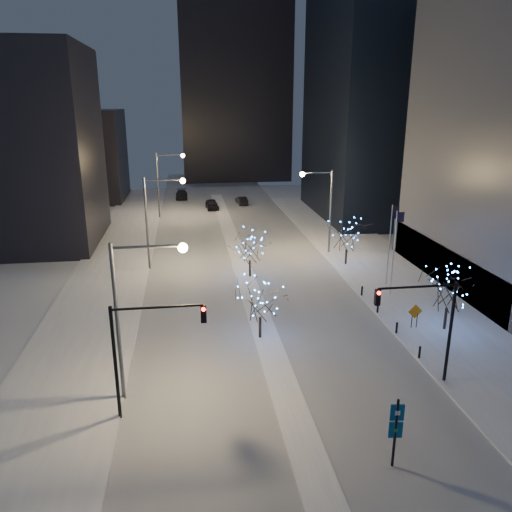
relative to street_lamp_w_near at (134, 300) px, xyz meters
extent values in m
plane|color=silver|center=(8.94, -2.00, -6.50)|extent=(160.00, 160.00, 0.00)
cube|color=#B6BCC7|center=(8.94, 33.00, -6.49)|extent=(20.00, 130.00, 0.02)
cube|color=white|center=(8.94, 28.00, -6.42)|extent=(2.00, 80.00, 0.15)
cube|color=white|center=(23.94, 18.00, -6.42)|extent=(10.00, 90.00, 0.15)
cube|color=white|center=(-5.06, 18.00, -6.42)|extent=(8.00, 90.00, 0.15)
cube|color=black|center=(-19.06, 38.00, 5.50)|extent=(22.00, 18.00, 24.00)
cube|color=black|center=(-17.06, 68.00, 1.50)|extent=(18.00, 16.00, 16.00)
cube|color=black|center=(14.94, 90.00, 14.50)|extent=(24.00, 14.00, 42.00)
cylinder|color=#595E66|center=(-1.06, 0.00, -1.50)|extent=(0.24, 0.24, 10.00)
cylinder|color=#595E66|center=(0.94, 0.00, 3.20)|extent=(4.00, 0.16, 0.16)
sphere|color=#FFD27F|center=(2.94, 0.00, 3.05)|extent=(0.56, 0.56, 0.56)
cylinder|color=#595E66|center=(-1.06, 25.00, -1.50)|extent=(0.24, 0.24, 10.00)
cylinder|color=#595E66|center=(0.94, 25.00, 3.20)|extent=(4.00, 0.16, 0.16)
sphere|color=#FFD27F|center=(2.94, 25.00, 3.05)|extent=(0.56, 0.56, 0.56)
cylinder|color=#595E66|center=(-1.06, 50.00, -1.50)|extent=(0.24, 0.24, 10.00)
cylinder|color=#595E66|center=(0.94, 50.00, 3.20)|extent=(4.00, 0.16, 0.16)
sphere|color=#FFD27F|center=(2.94, 50.00, 3.05)|extent=(0.56, 0.56, 0.56)
cylinder|color=#595E66|center=(19.94, 28.00, -1.50)|extent=(0.24, 0.24, 10.00)
cylinder|color=#595E66|center=(18.19, 28.00, 3.20)|extent=(3.50, 0.16, 0.16)
sphere|color=#FFD27F|center=(16.44, 28.00, 3.05)|extent=(0.56, 0.56, 0.56)
cylinder|color=black|center=(-1.06, -2.00, -3.00)|extent=(0.20, 0.20, 7.00)
cylinder|color=black|center=(1.44, -2.00, 0.30)|extent=(5.00, 0.14, 0.14)
cube|color=black|center=(3.94, -2.00, -0.25)|extent=(0.32, 0.28, 1.00)
sphere|color=#FF0C05|center=(3.94, -2.18, 0.10)|extent=(0.22, 0.22, 0.22)
cylinder|color=black|center=(19.44, -1.00, -3.00)|extent=(0.20, 0.20, 7.00)
cylinder|color=black|center=(16.94, -1.00, 0.30)|extent=(5.00, 0.14, 0.14)
cube|color=black|center=(14.44, -1.00, -0.25)|extent=(0.32, 0.28, 1.00)
sphere|color=#FF0C05|center=(14.44, -1.18, 0.10)|extent=(0.22, 0.22, 0.22)
cylinder|color=silver|center=(21.94, 14.00, -2.35)|extent=(0.10, 0.10, 8.00)
cube|color=black|center=(22.29, 14.00, 1.05)|extent=(0.70, 0.03, 0.90)
cylinder|color=silver|center=(22.54, 16.50, -2.35)|extent=(0.10, 0.10, 8.00)
cube|color=black|center=(22.89, 16.50, 1.05)|extent=(0.70, 0.03, 0.90)
cylinder|color=black|center=(19.14, 2.00, -5.90)|extent=(0.16, 0.16, 0.90)
cylinder|color=black|center=(19.14, 6.00, -5.90)|extent=(0.16, 0.16, 0.90)
cylinder|color=black|center=(19.14, 10.00, -5.90)|extent=(0.16, 0.16, 0.90)
cylinder|color=black|center=(19.14, 14.00, -5.90)|extent=(0.16, 0.16, 0.90)
imported|color=black|center=(7.44, 55.35, -5.68)|extent=(2.29, 4.93, 1.64)
imported|color=black|center=(12.83, 58.74, -5.80)|extent=(1.96, 4.39, 1.40)
imported|color=black|center=(2.33, 65.42, -5.73)|extent=(2.15, 5.28, 1.53)
cylinder|color=black|center=(8.44, 6.78, -5.52)|extent=(0.22, 0.22, 1.67)
cylinder|color=black|center=(9.44, 20.70, -5.48)|extent=(0.22, 0.22, 1.74)
cylinder|color=black|center=(23.25, 6.20, -5.46)|extent=(0.22, 0.22, 1.77)
cylinder|color=black|center=(20.55, 23.29, -5.50)|extent=(0.22, 0.22, 1.69)
cylinder|color=black|center=(12.98, -8.00, -4.57)|extent=(0.13, 0.13, 3.85)
cube|color=#0C4E85|center=(12.98, -8.00, -3.36)|extent=(0.69, 0.17, 0.88)
cube|color=#0C4E85|center=(12.98, -8.00, -4.35)|extent=(0.69, 0.17, 0.88)
cylinder|color=black|center=(20.70, 6.74, -5.75)|extent=(0.06, 0.06, 1.19)
cylinder|color=black|center=(21.14, 6.74, -5.75)|extent=(0.06, 0.06, 1.19)
cube|color=orange|center=(20.92, 6.74, -4.94)|extent=(1.22, 0.11, 1.22)
camera|label=1|loc=(3.29, -27.65, 11.12)|focal=35.00mm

